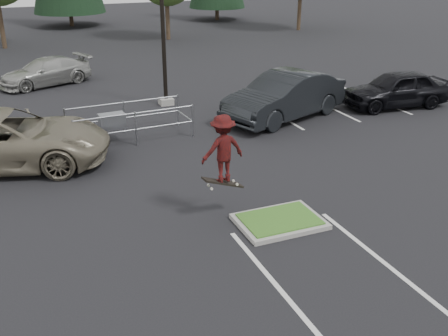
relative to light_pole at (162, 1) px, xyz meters
name	(u,v)px	position (x,y,z in m)	size (l,w,h in m)	color
ground	(279,224)	(-0.50, -12.00, -4.56)	(120.00, 120.00, 0.00)	black
grass_median	(280,221)	(-0.50, -12.00, -4.48)	(2.20, 1.60, 0.16)	#A3A098
stall_lines	(164,154)	(-1.85, -5.98, -4.56)	(22.62, 17.60, 0.01)	silver
light_pole	(162,1)	(0.00, 0.00, 0.00)	(0.70, 0.60, 10.12)	#A3A098
cart_corral	(116,120)	(-3.08, -4.03, -3.76)	(4.56, 1.86, 1.27)	gray
skateboarder	(223,149)	(-1.70, -11.00, -2.65)	(1.22, 0.78, 2.08)	black
car_l_tan	(2,139)	(-7.00, -5.00, -3.63)	(3.09, 6.70, 1.86)	gray
car_r_charc	(285,96)	(4.00, -3.92, -3.60)	(2.04, 5.84, 1.93)	black
car_r_black	(396,89)	(9.50, -4.28, -3.74)	(1.94, 4.81, 1.64)	black
car_far_silver	(47,72)	(-4.65, 6.00, -3.86)	(1.95, 4.80, 1.39)	#A4A59F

